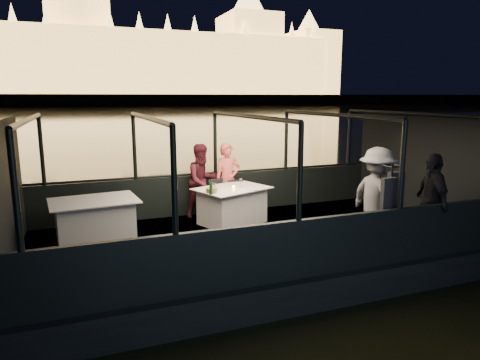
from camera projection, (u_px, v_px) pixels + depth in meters
name	position (u px, v px, depth m)	size (l,w,h in m)	color
river_water	(93.00, 113.00, 81.71)	(500.00, 500.00, 0.00)	black
boat_hull	(247.00, 262.00, 8.27)	(8.60, 4.40, 1.00)	black
boat_deck	(247.00, 239.00, 8.18)	(8.00, 4.00, 0.04)	black
gunwale_port	(216.00, 193.00, 9.92)	(8.00, 0.08, 0.90)	black
gunwale_starboard	(298.00, 250.00, 6.25)	(8.00, 0.08, 0.90)	black
cabin_glass_port	(215.00, 144.00, 9.70)	(8.00, 0.02, 1.40)	#99B2B2
cabin_glass_starboard	(300.00, 172.00, 6.03)	(8.00, 0.02, 1.40)	#99B2B2
cabin_roof_glass	(248.00, 116.00, 7.73)	(8.00, 4.00, 0.02)	#99B2B2
end_wall_fore	(6.00, 196.00, 6.56)	(0.02, 4.00, 2.30)	black
end_wall_aft	(417.00, 166.00, 9.34)	(0.02, 4.00, 2.30)	black
canopy_ribs	(248.00, 179.00, 7.95)	(8.00, 4.00, 2.30)	black
embankment	(82.00, 101.00, 200.86)	(400.00, 140.00, 6.00)	#423D33
parliament_building	(79.00, 28.00, 163.37)	(220.00, 32.00, 60.00)	#F2D18C
dining_table_central	(232.00, 205.00, 9.05)	(1.45, 1.05, 0.77)	silver
dining_table_aft	(95.00, 222.00, 7.83)	(1.53, 1.11, 0.81)	white
chair_port_left	(218.00, 198.00, 9.39)	(0.40, 0.40, 0.85)	black
chair_port_right	(238.00, 197.00, 9.55)	(0.37, 0.37, 0.79)	black
coat_stand	(390.00, 205.00, 7.03)	(0.44, 0.35, 1.59)	black
person_woman_coral	(228.00, 182.00, 9.69)	(0.59, 0.39, 1.63)	#E45953
person_man_maroon	(203.00, 184.00, 9.49)	(0.78, 0.61, 1.63)	#45131C
passenger_stripe	(377.00, 199.00, 7.67)	(1.15, 0.65, 1.78)	silver
passenger_dark	(431.00, 201.00, 7.48)	(1.00, 0.42, 1.70)	black
wine_bottle	(211.00, 187.00, 8.36)	(0.06, 0.06, 0.30)	#143816
bread_basket	(212.00, 190.00, 8.54)	(0.22, 0.22, 0.09)	olive
amber_candle	(234.00, 188.00, 8.73)	(0.06, 0.06, 0.08)	yellow
plate_near	(252.00, 189.00, 8.81)	(0.25, 0.25, 0.02)	white
plate_far	(213.00, 190.00, 8.69)	(0.24, 0.24, 0.02)	silver
wine_glass_white	(215.00, 189.00, 8.39)	(0.07, 0.07, 0.21)	silver
wine_glass_red	(241.00, 183.00, 8.99)	(0.06, 0.06, 0.19)	silver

